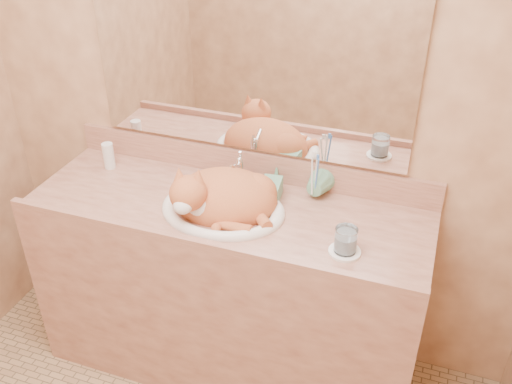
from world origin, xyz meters
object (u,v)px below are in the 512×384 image
(vanity_counter, at_px, (229,290))
(soap_dispenser, at_px, (268,187))
(toothbrush_cup, at_px, (314,191))
(sink_basin, at_px, (222,195))
(water_glass, at_px, (346,240))
(cat, at_px, (221,195))

(vanity_counter, bearing_deg, soap_dispenser, 25.50)
(toothbrush_cup, bearing_deg, soap_dispenser, -149.88)
(sink_basin, bearing_deg, soap_dispenser, 34.14)
(sink_basin, distance_m, water_glass, 0.51)
(toothbrush_cup, bearing_deg, cat, -151.02)
(toothbrush_cup, height_order, water_glass, water_glass)
(sink_basin, relative_size, toothbrush_cup, 4.51)
(cat, relative_size, toothbrush_cup, 3.87)
(vanity_counter, distance_m, sink_basin, 0.50)
(vanity_counter, xyz_separation_m, water_glass, (0.50, -0.12, 0.48))
(cat, bearing_deg, water_glass, -23.56)
(soap_dispenser, relative_size, toothbrush_cup, 1.63)
(soap_dispenser, bearing_deg, sink_basin, -155.98)
(cat, bearing_deg, sink_basin, -40.03)
(vanity_counter, height_order, cat, cat)
(vanity_counter, height_order, sink_basin, sink_basin)
(vanity_counter, relative_size, soap_dispenser, 9.22)
(cat, xyz_separation_m, toothbrush_cup, (0.32, 0.18, -0.02))
(vanity_counter, distance_m, cat, 0.49)
(sink_basin, distance_m, toothbrush_cup, 0.36)
(sink_basin, bearing_deg, water_glass, -7.85)
(sink_basin, bearing_deg, toothbrush_cup, 33.85)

